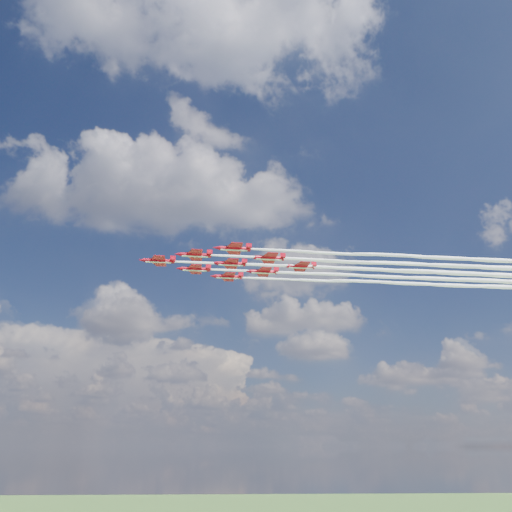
% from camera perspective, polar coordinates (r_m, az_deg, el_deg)
% --- Properties ---
extents(jet_lead, '(141.96, 14.95, 2.76)m').
position_cam_1_polar(jet_lead, '(163.77, 13.13, -1.51)').
color(jet_lead, red).
extents(jet_row2_port, '(141.96, 14.95, 2.76)m').
position_cam_1_polar(jet_row2_port, '(162.32, 17.54, -0.89)').
color(jet_row2_port, red).
extents(jet_row2_starb, '(141.96, 14.95, 2.76)m').
position_cam_1_polar(jet_row2_starb, '(173.31, 15.88, -2.33)').
color(jet_row2_starb, red).
extents(jet_row3_port, '(141.96, 14.95, 2.76)m').
position_cam_1_polar(jet_row3_port, '(161.87, 22.00, -0.26)').
color(jet_row3_port, red).
extents(jet_row3_centre, '(141.96, 14.95, 2.76)m').
position_cam_1_polar(jet_row3_centre, '(172.42, 20.06, -1.75)').
color(jet_row3_centre, red).
extents(jet_row3_starb, '(141.96, 14.95, 2.76)m').
position_cam_1_polar(jet_row3_starb, '(183.25, 18.35, -3.06)').
color(jet_row3_starb, red).
extents(jet_row4_port, '(141.96, 14.95, 2.76)m').
position_cam_1_polar(jet_row4_port, '(172.47, 24.26, -1.15)').
color(jet_row4_port, red).
extents(jet_row4_starb, '(141.96, 14.95, 2.76)m').
position_cam_1_polar(jet_row4_starb, '(182.85, 22.30, -2.50)').
color(jet_row4_starb, red).
extents(jet_tail, '(141.96, 14.95, 2.76)m').
position_cam_1_polar(jet_tail, '(183.34, 26.25, -1.93)').
color(jet_tail, red).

